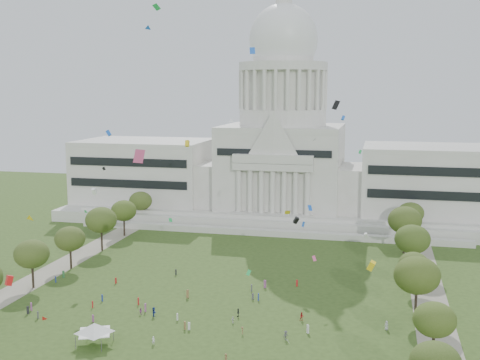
# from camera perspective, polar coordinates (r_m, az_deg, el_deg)

# --- Properties ---
(ground) EXTENTS (400.00, 400.00, 0.00)m
(ground) POSITION_cam_1_polar(r_m,az_deg,el_deg) (123.18, -4.96, -14.25)
(ground) COLOR #314A1A
(ground) RESTS_ON ground
(capitol) EXTENTS (160.00, 64.50, 91.30)m
(capitol) POSITION_cam_1_polar(r_m,az_deg,el_deg) (225.59, 4.01, 2.12)
(capitol) COLOR beige
(capitol) RESTS_ON ground
(path_left) EXTENTS (8.00, 160.00, 0.04)m
(path_left) POSITION_cam_1_polar(r_m,az_deg,el_deg) (168.20, -17.54, -8.29)
(path_left) COLOR gray
(path_left) RESTS_ON ground
(path_right) EXTENTS (8.00, 160.00, 0.04)m
(path_right) POSITION_cam_1_polar(r_m,az_deg,el_deg) (146.21, 17.54, -10.87)
(path_right) COLOR gray
(path_right) RESTS_ON ground
(row_tree_r_1) EXTENTS (7.58, 7.58, 10.78)m
(row_tree_r_1) POSITION_cam_1_polar(r_m,az_deg,el_deg) (113.72, 17.97, -12.49)
(row_tree_r_1) COLOR black
(row_tree_r_1) RESTS_ON ground
(row_tree_l_2) EXTENTS (8.42, 8.42, 11.97)m
(row_tree_l_2) POSITION_cam_1_polar(r_m,az_deg,el_deg) (154.04, -19.15, -6.64)
(row_tree_l_2) COLOR black
(row_tree_l_2) RESTS_ON ground
(row_tree_r_2) EXTENTS (9.55, 9.55, 13.58)m
(row_tree_r_2) POSITION_cam_1_polar(r_m,az_deg,el_deg) (131.03, 16.44, -8.66)
(row_tree_r_2) COLOR black
(row_tree_r_2) RESTS_ON ground
(row_tree_l_3) EXTENTS (8.12, 8.12, 11.55)m
(row_tree_l_3) POSITION_cam_1_polar(r_m,az_deg,el_deg) (167.40, -15.83, -5.39)
(row_tree_l_3) COLOR black
(row_tree_l_3) RESTS_ON ground
(row_tree_r_3) EXTENTS (7.01, 7.01, 9.98)m
(row_tree_r_3) POSITION_cam_1_polar(r_m,az_deg,el_deg) (148.10, 16.14, -7.68)
(row_tree_r_3) COLOR black
(row_tree_r_3) RESTS_ON ground
(row_tree_l_4) EXTENTS (9.29, 9.29, 13.21)m
(row_tree_l_4) POSITION_cam_1_polar(r_m,az_deg,el_deg) (183.06, -13.04, -3.71)
(row_tree_l_4) COLOR black
(row_tree_l_4) RESTS_ON ground
(row_tree_r_4) EXTENTS (9.19, 9.19, 13.06)m
(row_tree_r_4) POSITION_cam_1_polar(r_m,az_deg,el_deg) (162.56, 16.04, -5.42)
(row_tree_r_4) COLOR black
(row_tree_r_4) RESTS_ON ground
(row_tree_l_5) EXTENTS (8.33, 8.33, 11.85)m
(row_tree_l_5) POSITION_cam_1_polar(r_m,az_deg,el_deg) (200.17, -10.97, -2.87)
(row_tree_l_5) COLOR black
(row_tree_l_5) RESTS_ON ground
(row_tree_r_5) EXTENTS (9.82, 9.82, 13.96)m
(row_tree_r_5) POSITION_cam_1_polar(r_m,az_deg,el_deg) (181.98, 15.36, -3.69)
(row_tree_r_5) COLOR black
(row_tree_r_5) RESTS_ON ground
(row_tree_l_6) EXTENTS (8.19, 8.19, 11.64)m
(row_tree_l_6) POSITION_cam_1_polar(r_m,az_deg,el_deg) (217.15, -9.41, -1.97)
(row_tree_l_6) COLOR black
(row_tree_l_6) RESTS_ON ground
(row_tree_r_6) EXTENTS (8.42, 8.42, 11.97)m
(row_tree_r_6) POSITION_cam_1_polar(r_m,az_deg,el_deg) (199.93, 15.88, -3.04)
(row_tree_r_6) COLOR black
(row_tree_r_6) RESTS_ON ground
(event_tent) EXTENTS (10.31, 10.31, 4.36)m
(event_tent) POSITION_cam_1_polar(r_m,az_deg,el_deg) (119.60, -13.64, -13.44)
(event_tent) COLOR #4C4C4C
(event_tent) RESTS_ON ground
(person_0) EXTENTS (1.10, 1.02, 1.89)m
(person_0) POSITION_cam_1_polar(r_m,az_deg,el_deg) (127.20, 13.72, -13.25)
(person_0) COLOR silver
(person_0) RESTS_ON ground
(person_2) EXTENTS (1.04, 0.83, 1.86)m
(person_2) POSITION_cam_1_polar(r_m,az_deg,el_deg) (128.85, 5.89, -12.76)
(person_2) COLOR #B21E1E
(person_2) RESTS_ON ground
(person_3) EXTENTS (0.69, 1.06, 1.52)m
(person_3) POSITION_cam_1_polar(r_m,az_deg,el_deg) (121.95, 0.21, -14.07)
(person_3) COLOR olive
(person_3) RESTS_ON ground
(person_4) EXTENTS (0.70, 1.14, 1.85)m
(person_4) POSITION_cam_1_polar(r_m,az_deg,el_deg) (130.37, -0.18, -12.45)
(person_4) COLOR #26262B
(person_4) RESTS_ON ground
(person_5) EXTENTS (1.64, 1.95, 2.00)m
(person_5) POSITION_cam_1_polar(r_m,az_deg,el_deg) (131.88, -8.18, -12.26)
(person_5) COLOR navy
(person_5) RESTS_ON ground
(person_6) EXTENTS (0.77, 0.95, 1.69)m
(person_6) POSITION_cam_1_polar(r_m,az_deg,el_deg) (110.50, -1.35, -16.53)
(person_6) COLOR olive
(person_6) RESTS_ON ground
(person_7) EXTENTS (0.71, 0.62, 1.61)m
(person_7) POSITION_cam_1_polar(r_m,az_deg,el_deg) (118.60, -8.21, -14.82)
(person_7) COLOR silver
(person_7) RESTS_ON ground
(person_8) EXTENTS (0.72, 0.47, 1.43)m
(person_8) POSITION_cam_1_polar(r_m,az_deg,el_deg) (133.38, -9.40, -12.17)
(person_8) COLOR #994C8C
(person_8) RESTS_ON ground
(person_9) EXTENTS (1.26, 1.31, 1.85)m
(person_9) POSITION_cam_1_polar(r_m,az_deg,el_deg) (119.64, 4.37, -14.47)
(person_9) COLOR #4C4C51
(person_9) RESTS_ON ground
(person_10) EXTENTS (0.67, 0.91, 1.39)m
(person_10) POSITION_cam_1_polar(r_m,az_deg,el_deg) (127.22, -0.68, -13.11)
(person_10) COLOR silver
(person_10) RESTS_ON ground
(distant_crowd) EXTENTS (65.62, 35.51, 1.94)m
(distant_crowd) POSITION_cam_1_polar(r_m,az_deg,el_deg) (139.76, -7.51, -11.08)
(distant_crowd) COLOR #26262B
(distant_crowd) RESTS_ON ground
(kite_swarm) EXTENTS (84.84, 101.58, 65.52)m
(kite_swarm) POSITION_cam_1_polar(r_m,az_deg,el_deg) (123.26, -4.91, -3.23)
(kite_swarm) COLOR green
(kite_swarm) RESTS_ON ground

